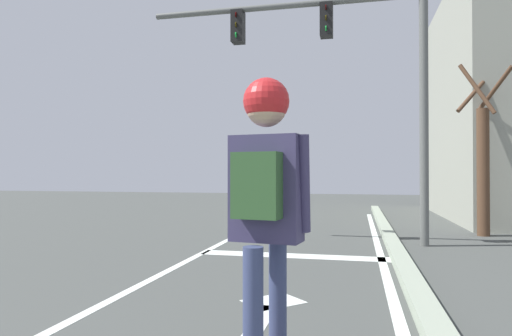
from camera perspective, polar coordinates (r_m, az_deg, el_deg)
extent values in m
cube|color=silver|center=(5.53, -15.02, -14.49)|extent=(0.12, 20.00, 0.01)
cube|color=silver|center=(4.95, 17.28, -16.16)|extent=(0.12, 20.00, 0.01)
cube|color=silver|center=(7.28, 4.85, -11.15)|extent=(3.02, 0.40, 0.01)
cube|color=silver|center=(3.99, -0.14, -20.03)|extent=(0.16, 1.40, 0.01)
cube|color=silver|center=(4.79, 2.25, -16.73)|extent=(0.71, 0.71, 0.01)
cube|color=#95A08B|center=(4.95, 20.27, -15.33)|extent=(0.24, 24.00, 0.14)
cylinder|color=#384268|center=(2.85, 2.81, -17.40)|extent=(0.11, 0.11, 0.86)
cylinder|color=#384268|center=(2.49, -0.38, -19.92)|extent=(0.11, 0.11, 0.86)
cube|color=#3C365B|center=(2.54, 1.33, -2.62)|extent=(0.43, 0.24, 0.61)
cylinder|color=#3C365B|center=(2.65, -2.76, -1.94)|extent=(0.07, 0.12, 0.55)
cylinder|color=#3C365B|center=(2.50, 6.13, -2.01)|extent=(0.07, 0.15, 0.55)
sphere|color=tan|center=(2.57, 1.33, 7.92)|extent=(0.24, 0.24, 0.24)
sphere|color=red|center=(2.57, 1.33, 8.58)|extent=(0.27, 0.27, 0.27)
cube|color=#2E552C|center=(2.41, 0.18, -2.24)|extent=(0.28, 0.18, 0.36)
cylinder|color=#5E615D|center=(8.75, 20.75, 7.31)|extent=(0.16, 0.16, 5.07)
cylinder|color=#5E615D|center=(9.31, 3.26, 20.02)|extent=(5.29, 0.12, 0.12)
cube|color=black|center=(9.09, 9.04, 18.20)|extent=(0.24, 0.28, 0.64)
cylinder|color=#3A0605|center=(9.02, 8.97, 19.71)|extent=(0.02, 0.10, 0.10)
cylinder|color=#3C3106|center=(8.95, 8.97, 18.51)|extent=(0.02, 0.10, 0.10)
cylinder|color=green|center=(8.89, 8.97, 17.29)|extent=(0.02, 0.10, 0.10)
cube|color=black|center=(9.37, -2.32, 17.61)|extent=(0.24, 0.28, 0.64)
cylinder|color=#3A0605|center=(9.30, -2.58, 19.06)|extent=(0.02, 0.10, 0.10)
cylinder|color=#3C3106|center=(9.23, -2.58, 17.89)|extent=(0.02, 0.10, 0.10)
cylinder|color=green|center=(9.17, -2.58, 16.71)|extent=(0.02, 0.10, 0.10)
cylinder|color=brown|center=(10.57, 27.13, -0.47)|extent=(0.25, 0.25, 2.70)
cylinder|color=brown|center=(10.94, 28.13, 8.64)|extent=(0.62, 0.85, 0.95)
cylinder|color=brown|center=(10.89, 25.85, 8.28)|extent=(0.72, 0.55, 0.75)
cylinder|color=brown|center=(10.44, 26.48, 9.11)|extent=(0.67, 0.51, 1.14)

